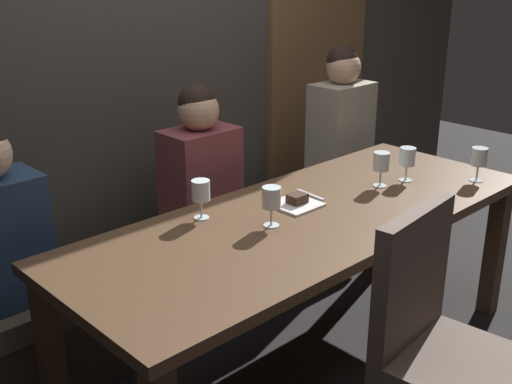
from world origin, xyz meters
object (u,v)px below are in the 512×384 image
Objects in this scene: chair_near_side at (437,335)px; wine_glass_near_right at (272,199)px; diner_far_end at (341,120)px; wine_glass_end_left at (407,157)px; banquette_bench at (206,267)px; wine_glass_far_right at (381,162)px; wine_glass_end_right at (201,191)px; dessert_plate at (296,202)px; dining_table at (309,233)px; diner_bearded at (200,163)px; wine_glass_far_left at (479,158)px; fork_on_table at (310,195)px.

chair_near_side is 5.98× the size of wine_glass_near_right.
wine_glass_end_left is (-0.39, -0.72, 0.01)m from diner_far_end.
banquette_bench is 1.06m from wine_glass_far_right.
wine_glass_end_right is 1.00× the size of wine_glass_far_right.
dining_table is at bearing -105.24° from dessert_plate.
diner_far_end is at bearing -1.81° from diner_bearded.
wine_glass_far_left is 0.96× the size of fork_on_table.
wine_glass_end_right is (-0.35, -0.44, 0.06)m from diner_bearded.
wine_glass_far_right is (-0.15, 0.04, 0.00)m from wine_glass_end_left.
diner_far_end is at bearing 51.33° from wine_glass_far_right.
dessert_plate is (-1.01, -0.58, -0.09)m from diner_far_end.
wine_glass_end_left is (0.64, -0.74, 0.63)m from banquette_bench.
wine_glass_near_right is (-1.09, 0.30, 0.00)m from wine_glass_far_left.
banquette_bench is at bearing 83.75° from chair_near_side.
wine_glass_near_right is (-0.85, 0.06, 0.00)m from wine_glass_end_left.
diner_bearded is 1.34m from wine_glass_far_left.
fork_on_table is (-0.72, 0.42, -0.11)m from wine_glass_far_left.
diner_far_end is (1.04, -0.02, 0.61)m from banquette_bench.
banquette_bench is 15.24× the size of wine_glass_far_right.
diner_bearded is 4.34× the size of fork_on_table.
dessert_plate is at bearing -86.71° from diner_bearded.
wine_glass_near_right is at bearing 178.62° from wine_glass_far_right.
wine_glass_end_left is at bearing -15.76° from wine_glass_far_right.
chair_near_side is at bearing -139.55° from wine_glass_end_left.
chair_near_side is 0.80m from wine_glass_near_right.
dessert_plate reaches higher than dining_table.
wine_glass_end_right is at bearing 142.44° from dining_table.
wine_glass_near_right is at bearing 174.39° from dining_table.
diner_far_end is 0.87m from wine_glass_far_right.
wine_glass_end_right reaches higher than dessert_plate.
fork_on_table is at bearing 150.02° from wine_glass_far_left.
wine_glass_end_right is at bearing -163.67° from diner_far_end.
dining_table is at bearing -37.56° from wine_glass_end_right.
wine_glass_far_right reaches higher than banquette_bench.
chair_near_side reaches higher than wine_glass_end_left.
wine_glass_end_right is at bearing 156.03° from dessert_plate.
wine_glass_far_left is 1.00× the size of wine_glass_far_right.
chair_near_side is 5.98× the size of wine_glass_far_left.
dessert_plate is at bearing 77.44° from chair_near_side.
banquette_bench is at bearing 179.03° from diner_far_end.
fork_on_table reaches higher than dining_table.
dining_table is 0.49m from wine_glass_end_right.
wine_glass_end_left is at bearing 40.45° from chair_near_side.
wine_glass_end_right is at bearing 169.71° from fork_on_table.
diner_bearded reaches higher than wine_glass_far_right.
dining_table is 13.41× the size of wine_glass_far_left.
wine_glass_end_left is 1.00× the size of wine_glass_far_right.
banquette_bench is at bearing 49.99° from wine_glass_end_right.
wine_glass_near_right is at bearing -106.86° from banquette_bench.
wine_glass_end_left is at bearing -13.06° from dessert_plate.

